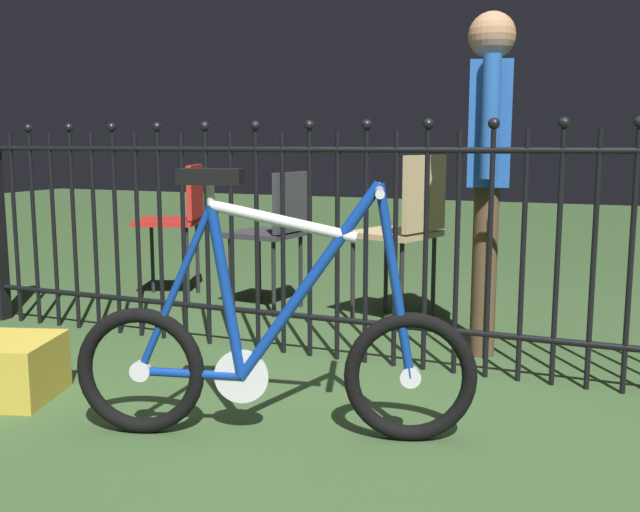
% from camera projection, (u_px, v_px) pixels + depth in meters
% --- Properties ---
extents(ground_plane, '(20.00, 20.00, 0.00)m').
position_uv_depth(ground_plane, '(297.00, 421.00, 2.56)').
color(ground_plane, '#334E29').
extents(iron_fence, '(4.31, 0.07, 1.11)m').
position_uv_depth(iron_fence, '(359.00, 237.00, 3.17)').
color(iron_fence, black).
rests_on(iron_fence, ground).
extents(bicycle, '(1.26, 0.53, 0.88)m').
position_uv_depth(bicycle, '(273.00, 350.00, 2.38)').
color(bicycle, black).
rests_on(bicycle, ground).
extents(chair_tan, '(0.49, 0.48, 0.90)m').
position_uv_depth(chair_tan, '(407.00, 222.00, 3.83)').
color(chair_tan, black).
rests_on(chair_tan, ground).
extents(chair_charcoal, '(0.41, 0.40, 0.80)m').
position_uv_depth(chair_charcoal, '(276.00, 226.00, 4.17)').
color(chair_charcoal, black).
rests_on(chair_charcoal, ground).
extents(chair_red, '(0.47, 0.47, 0.83)m').
position_uv_depth(chair_red, '(179.00, 215.00, 4.52)').
color(chair_red, black).
rests_on(chair_red, ground).
extents(person_visitor, '(0.24, 0.47, 1.53)m').
position_uv_depth(person_visitor, '(488.00, 155.00, 3.30)').
color(person_visitor, '#4C3823').
rests_on(person_visitor, ground).
extents(display_crate, '(0.44, 0.44, 0.23)m').
position_uv_depth(display_crate, '(7.00, 369.00, 2.77)').
color(display_crate, '#B29933').
rests_on(display_crate, ground).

